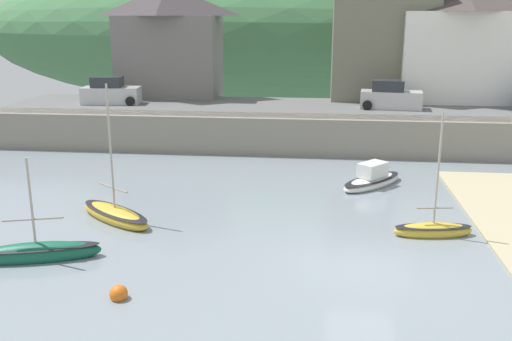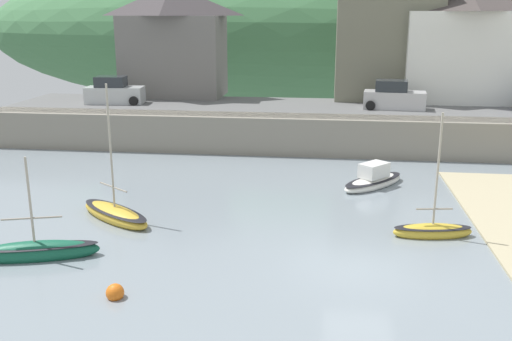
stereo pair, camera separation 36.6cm
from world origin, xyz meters
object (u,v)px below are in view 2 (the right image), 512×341
Objects in this scene: waterfront_building_centre at (388,24)px; church_with_spire at (455,4)px; sailboat_white_hull at (432,230)px; waterfront_building_left at (173,40)px; mooring_buoy at (115,293)px; waterfront_building_right at (464,45)px; sailboat_blue_trim at (115,214)px; rowboat_small_beached at (35,251)px; parked_car_near_slipway at (114,92)px; sailboat_tall_mast at (373,180)px; parked_car_by_wall at (394,97)px.

waterfront_building_centre is 6.90m from church_with_spire.
waterfront_building_left is at bearing 118.22° from sailboat_white_hull.
waterfront_building_right is at bearing 60.33° from mooring_buoy.
sailboat_blue_trim reaches higher than mooring_buoy.
sailboat_white_hull is at bearing -89.65° from waterfront_building_centre.
parked_car_near_slipway is at bearing 86.22° from rowboat_small_beached.
parked_car_near_slipway is at bearing -126.34° from waterfront_building_left.
church_with_spire is 37.39m from mooring_buoy.
sailboat_blue_trim is 7.33m from mooring_buoy.
waterfront_building_right is (5.49, 0.00, -1.46)m from waterfront_building_centre.
sailboat_blue_trim is at bearing -126.20° from church_with_spire.
waterfront_building_centre is 5.68m from waterfront_building_right.
church_with_spire is 22.36m from sailboat_tall_mast.
sailboat_white_hull is 8.98× the size of mooring_buoy.
sailboat_blue_trim is at bearing 55.53° from rowboat_small_beached.
waterfront_building_centre is 6.55m from parked_car_by_wall.
waterfront_building_left reaches higher than parked_car_by_wall.
parked_car_near_slipway reaches higher than mooring_buoy.
sailboat_white_hull is 1.12× the size of rowboat_small_beached.
parked_car_by_wall is at bearing -5.00° from parked_car_near_slipway.
waterfront_building_left is 0.62× the size of church_with_spire.
parked_car_near_slipway is at bearing -173.85° from parked_car_by_wall.
sailboat_tall_mast is at bearing 56.01° from mooring_buoy.
waterfront_building_right reaches higher than parked_car_near_slipway.
waterfront_building_centre is at bearing 0.00° from waterfront_building_left.
sailboat_blue_trim is at bearing -131.05° from waterfront_building_right.
sailboat_tall_mast is (12.95, 10.80, 0.05)m from rowboat_small_beached.
rowboat_small_beached is at bearing 147.76° from mooring_buoy.
waterfront_building_right is at bearing 15.97° from sailboat_tall_mast.
mooring_buoy is at bearing -49.01° from rowboat_small_beached.
parked_car_near_slipway is at bearing 110.44° from mooring_buoy.
waterfront_building_right is 29.29m from sailboat_blue_trim.
parked_car_near_slipway is (-4.94, 21.43, 2.92)m from rowboat_small_beached.
sailboat_white_hull reaches higher than parked_car_by_wall.
parked_car_near_slipway is (-6.33, 17.08, 2.94)m from sailboat_blue_trim.
waterfront_building_centre is (16.32, 0.00, 1.26)m from waterfront_building_left.
parked_car_by_wall is at bearing 80.96° from sailboat_white_hull.
church_with_spire is 2.24× the size of sailboat_blue_trim.
mooring_buoy is at bearing -110.64° from waterfront_building_centre.
waterfront_building_right is 2.15× the size of sailboat_tall_mast.
rowboat_small_beached is (-14.82, -4.07, 0.02)m from sailboat_white_hull.
sailboat_white_hull is 0.85× the size of sailboat_blue_trim.
church_with_spire is at bearing 90.99° from waterfront_building_right.
waterfront_building_right is 7.68m from parked_car_by_wall.
rowboat_small_beached is at bearing -119.53° from waterfront_building_centre.
waterfront_building_left is 0.95× the size of waterfront_building_right.
sailboat_blue_trim is at bearing -74.66° from parked_car_near_slipway.
parked_car_near_slipway is (-19.63, -4.50, -4.76)m from waterfront_building_centre.
parked_car_by_wall reaches higher than mooring_buoy.
sailboat_blue_trim is (-11.56, -6.45, -0.07)m from sailboat_tall_mast.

